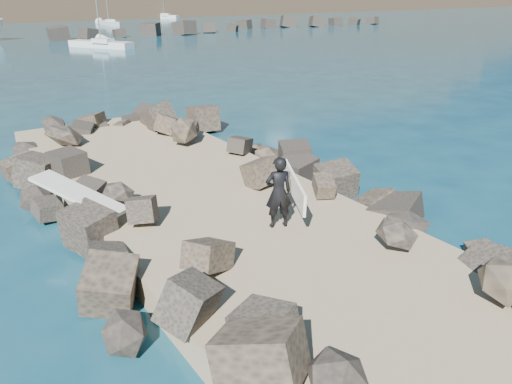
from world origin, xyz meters
The scene contains 10 objects.
ground centered at (0.00, 0.00, 0.00)m, with size 800.00×800.00×0.00m, color #0F384C.
jetty centered at (0.00, -2.00, 0.30)m, with size 6.00×26.00×0.60m, color #8C7759.
riprap_left centered at (-2.90, -1.50, 0.50)m, with size 2.60×22.00×1.00m, color #262421.
riprap_right centered at (2.90, -1.50, 0.50)m, with size 2.60×22.00×1.00m, color black.
breakwater_secondary centered at (35.00, 55.00, 0.60)m, with size 52.00×4.00×1.20m, color black.
surfboard_resting centered at (-3.09, 1.96, 1.04)m, with size 0.64×2.56×0.09m, color silver.
surfer_with_board centered at (0.56, -1.17, 1.44)m, with size 1.28×1.90×1.67m.
sailboat_f centered at (39.17, 89.86, 0.35)m, with size 4.61×5.79×7.48m.
sailboat_c centered at (10.96, 43.49, 0.35)m, with size 5.15×7.00×8.71m.
sailboat_d centered at (22.93, 76.08, 0.35)m, with size 1.78×6.79×8.16m.
Camera 1 is at (-5.73, -9.43, 5.67)m, focal length 35.00 mm.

